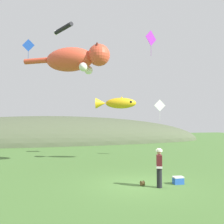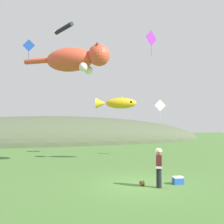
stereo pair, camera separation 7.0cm
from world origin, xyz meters
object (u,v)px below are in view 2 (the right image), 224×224
(kite_fish_windsock, at_px, (117,103))
(kite_diamond_blue, at_px, (29,46))
(kite_diamond_violet, at_px, (151,38))
(kite_diamond_white, at_px, (160,106))
(festival_attendant, at_px, (159,167))
(picnic_cooler, at_px, (178,180))
(kite_tube_streamer, at_px, (64,29))
(kite_giant_cat, at_px, (76,59))
(kite_spool, at_px, (142,183))

(kite_fish_windsock, height_order, kite_diamond_blue, kite_diamond_blue)
(kite_diamond_violet, xyz_separation_m, kite_diamond_white, (1.19, 0.62, -5.86))
(festival_attendant, height_order, picnic_cooler, festival_attendant)
(kite_tube_streamer, distance_m, kite_diamond_blue, 3.51)
(festival_attendant, distance_m, picnic_cooler, 1.47)
(picnic_cooler, relative_size, kite_tube_streamer, 0.20)
(kite_giant_cat, bearing_deg, kite_fish_windsock, 15.29)
(festival_attendant, height_order, kite_tube_streamer, kite_tube_streamer)
(festival_attendant, distance_m, kite_tube_streamer, 15.51)
(kite_spool, xyz_separation_m, kite_tube_streamer, (-2.12, 10.78, 11.08))
(festival_attendant, relative_size, picnic_cooler, 3.35)
(festival_attendant, relative_size, kite_spool, 7.39)
(picnic_cooler, relative_size, kite_diamond_violet, 0.23)
(festival_attendant, xyz_separation_m, kite_diamond_blue, (-5.51, 12.98, 8.94))
(kite_diamond_violet, bearing_deg, kite_fish_windsock, -175.70)
(picnic_cooler, xyz_separation_m, kite_tube_streamer, (-3.92, 11.03, 11.02))
(kite_spool, distance_m, picnic_cooler, 1.82)
(kite_giant_cat, xyz_separation_m, kite_tube_streamer, (-0.40, 3.57, 3.56))
(kite_diamond_violet, bearing_deg, kite_diamond_white, 27.46)
(kite_giant_cat, distance_m, kite_diamond_blue, 6.53)
(kite_diamond_white, bearing_deg, kite_diamond_blue, 163.31)
(kite_diamond_violet, height_order, kite_diamond_blue, kite_diamond_violet)
(kite_spool, height_order, kite_diamond_violet, kite_diamond_violet)
(kite_fish_windsock, bearing_deg, kite_tube_streamer, 146.54)
(festival_attendant, xyz_separation_m, kite_tube_streamer, (-2.70, 11.33, 10.25))
(festival_attendant, height_order, kite_diamond_violet, kite_diamond_violet)
(festival_attendant, xyz_separation_m, picnic_cooler, (1.21, 0.29, -0.77))
(kite_tube_streamer, bearing_deg, kite_diamond_blue, 149.50)
(kite_giant_cat, bearing_deg, kite_tube_streamer, 96.36)
(kite_fish_windsock, bearing_deg, kite_diamond_white, 10.84)
(picnic_cooler, bearing_deg, kite_spool, 171.79)
(kite_spool, distance_m, kite_tube_streamer, 15.60)
(kite_diamond_violet, relative_size, kite_diamond_blue, 1.14)
(kite_tube_streamer, distance_m, kite_diamond_violet, 7.71)
(festival_attendant, distance_m, kite_fish_windsock, 9.54)
(picnic_cooler, height_order, kite_fish_windsock, kite_fish_windsock)
(kite_spool, bearing_deg, kite_tube_streamer, 101.12)
(festival_attendant, bearing_deg, picnic_cooler, 13.63)
(kite_diamond_blue, bearing_deg, kite_tube_streamer, -30.50)
(festival_attendant, relative_size, kite_diamond_blue, 0.88)
(picnic_cooler, distance_m, kite_tube_streamer, 16.08)
(picnic_cooler, relative_size, kite_giant_cat, 0.09)
(kite_spool, xyz_separation_m, picnic_cooler, (1.80, -0.26, 0.06))
(kite_diamond_white, bearing_deg, kite_giant_cat, -167.19)
(festival_attendant, bearing_deg, kite_giant_cat, 106.55)
(kite_giant_cat, distance_m, kite_diamond_violet, 7.54)
(kite_tube_streamer, bearing_deg, kite_giant_cat, -83.64)
(kite_diamond_blue, bearing_deg, kite_spool, -68.37)
(kite_tube_streamer, xyz_separation_m, kite_diamond_violet, (7.30, -2.35, -0.76))
(kite_fish_windsock, xyz_separation_m, kite_diamond_white, (4.55, 0.87, -0.03))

